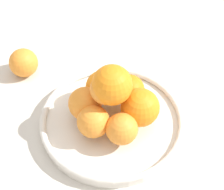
{
  "coord_description": "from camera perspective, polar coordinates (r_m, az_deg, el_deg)",
  "views": [
    {
      "loc": [
        -0.27,
        0.42,
        0.66
      ],
      "look_at": [
        0.0,
        0.0,
        0.1
      ],
      "focal_mm": 60.0,
      "sensor_mm": 36.0,
      "label": 1
    }
  ],
  "objects": [
    {
      "name": "ground_plane",
      "position": [
        0.83,
        -0.0,
        -4.73
      ],
      "size": [
        4.0,
        4.0,
        0.0
      ],
      "primitive_type": "plane",
      "color": "beige"
    },
    {
      "name": "orange_pile",
      "position": [
        0.77,
        0.16,
        -0.72
      ],
      "size": [
        0.18,
        0.18,
        0.14
      ],
      "color": "orange",
      "rests_on": "fruit_bowl"
    },
    {
      "name": "fruit_bowl",
      "position": [
        0.82,
        -0.0,
        -4.04
      ],
      "size": [
        0.31,
        0.31,
        0.03
      ],
      "color": "silver",
      "rests_on": "ground_plane"
    },
    {
      "name": "stray_orange",
      "position": [
        0.94,
        -13.33,
        4.8
      ],
      "size": [
        0.07,
        0.07,
        0.07
      ],
      "primitive_type": "sphere",
      "color": "orange",
      "rests_on": "ground_plane"
    }
  ]
}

